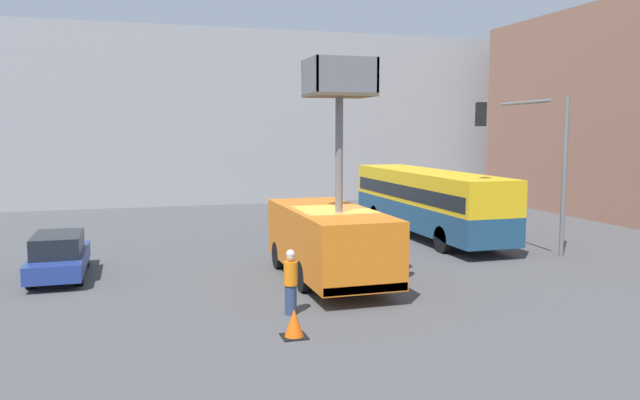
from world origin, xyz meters
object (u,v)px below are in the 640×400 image
Objects in this scene: utility_truck at (329,236)px; traffic_light_pole at (536,148)px; city_bus at (428,198)px; road_worker_near_truck at (291,282)px; road_worker_directing at (403,252)px; traffic_cone_near_truck at (294,324)px; parked_car_curbside at (59,256)px.

utility_truck is 1.13× the size of traffic_light_pole.
road_worker_near_truck is (-9.19, -10.18, -0.94)m from city_bus.
road_worker_near_truck is 5.47m from road_worker_directing.
traffic_cone_near_truck is at bearing 149.03° from city_bus.
city_bus reaches higher than road_worker_near_truck.
road_worker_near_truck is 9.15m from parked_car_curbside.
road_worker_directing reaches higher than parked_car_curbside.
traffic_light_pole reaches higher than road_worker_directing.
traffic_light_pole reaches higher than traffic_cone_near_truck.
road_worker_near_truck is 2.56× the size of traffic_cone_near_truck.
utility_truck is 9.39m from traffic_light_pole.
road_worker_directing is (2.53, -0.33, -0.63)m from utility_truck.
parked_car_curbside is at bearing 159.67° from utility_truck.
city_bus is at bearing 51.48° from traffic_cone_near_truck.
road_worker_near_truck is 0.39× the size of parked_car_curbside.
road_worker_directing reaches higher than traffic_cone_near_truck.
traffic_cone_near_truck is 10.30m from parked_car_curbside.
utility_truck is at bearing 142.10° from city_bus.
road_worker_near_truck is at bearing -123.35° from utility_truck.
parked_car_curbside is (-15.70, -3.76, -1.07)m from city_bus.
city_bus reaches higher than parked_car_curbside.
road_worker_directing is 6.93m from traffic_cone_near_truck.
traffic_light_pole is 13.68m from traffic_cone_near_truck.
city_bus is 16.18m from parked_car_curbside.
road_worker_near_truck is at bearing -44.58° from parked_car_curbside.
road_worker_near_truck is at bearing -157.14° from traffic_light_pole.
road_worker_directing is (4.64, 2.89, 0.02)m from road_worker_near_truck.
road_worker_directing is 2.61× the size of traffic_cone_near_truck.
utility_truck is 3.91× the size of road_worker_directing.
traffic_light_pole is 1.38× the size of parked_car_curbside.
traffic_light_pole is 3.46× the size of road_worker_directing.
city_bus is at bearing 44.54° from utility_truck.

